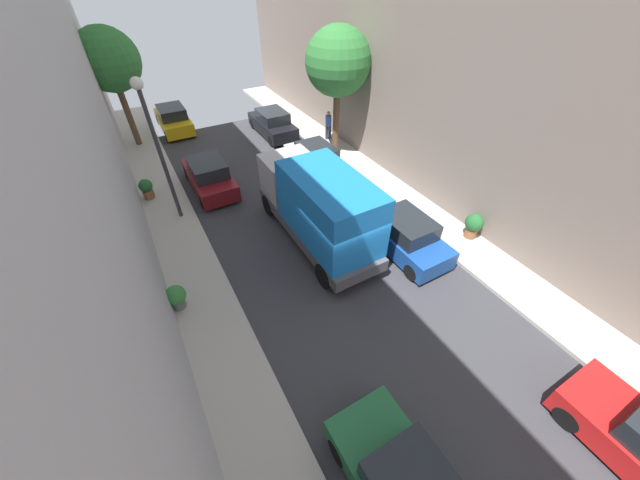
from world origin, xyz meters
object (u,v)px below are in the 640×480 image
potted_plant_1 (176,297)px  parked_car_left_2 (209,176)px  pedestrian (328,124)px  delivery_truck (318,206)px  potted_plant_2 (147,188)px  parked_car_right_2 (403,234)px  potted_plant_0 (474,225)px  street_tree_1 (338,63)px  parked_car_left_3 (173,119)px  parked_car_right_4 (273,124)px  street_tree_0 (108,61)px  lamp_post (154,134)px  parked_car_right_3 (316,160)px

potted_plant_1 → parked_car_left_2: bearing=66.2°
parked_car_left_2 → pedestrian: bearing=13.4°
delivery_truck → potted_plant_2: size_ratio=6.79×
parked_car_right_2 → potted_plant_2: size_ratio=4.32×
potted_plant_0 → street_tree_1: bearing=94.8°
parked_car_left_2 → parked_car_left_3: (0.00, 8.40, 0.00)m
parked_car_left_3 → parked_car_left_2: bearing=-90.0°
delivery_truck → potted_plant_2: 8.77m
parked_car_right_2 → parked_car_right_4: bearing=90.0°
pedestrian → parked_car_right_4: bearing=135.3°
parked_car_right_4 → parked_car_left_3: bearing=144.1°
parked_car_left_3 → potted_plant_2: 8.47m
parked_car_right_4 → street_tree_0: 9.22m
parked_car_left_2 → potted_plant_1: size_ratio=4.63×
delivery_truck → pedestrian: size_ratio=3.84×
potted_plant_1 → lamp_post: lamp_post is taller
parked_car_right_2 → potted_plant_0: bearing=-19.5°
pedestrian → street_tree_0: (-10.50, 5.12, 3.72)m
parked_car_left_3 → street_tree_0: 4.96m
lamp_post → parked_car_left_3: bearing=79.4°
parked_car_right_3 → potted_plant_2: 8.43m
parked_car_left_2 → pedestrian: 8.25m
parked_car_left_2 → potted_plant_1: bearing=-113.8°
street_tree_1 → lamp_post: (-9.36, -1.93, -0.97)m
parked_car_left_2 → delivery_truck: (2.70, -6.24, 1.07)m
parked_car_right_2 → potted_plant_1: bearing=171.5°
pedestrian → potted_plant_0: bearing=-88.8°
delivery_truck → street_tree_1: 8.56m
potted_plant_1 → potted_plant_0: bearing=-11.4°
parked_car_right_3 → pedestrian: bearing=49.6°
potted_plant_0 → lamp_post: (-10.15, 7.47, 3.20)m
potted_plant_0 → parked_car_right_2: bearing=160.5°
parked_car_left_3 → lamp_post: lamp_post is taller
parked_car_right_2 → street_tree_0: bearing=117.3°
street_tree_1 → potted_plant_0: size_ratio=5.96×
street_tree_0 → street_tree_1: (9.93, -6.88, 0.15)m
lamp_post → parked_car_right_4: bearing=40.7°
potted_plant_2 → potted_plant_1: bearing=-91.6°
parked_car_right_3 → potted_plant_1: parked_car_right_3 is taller
street_tree_0 → potted_plant_2: size_ratio=6.48×
potted_plant_2 → street_tree_1: bearing=-1.6°
parked_car_left_3 → street_tree_1: bearing=-47.9°
pedestrian → potted_plant_1: 14.23m
lamp_post → pedestrian: bearing=20.4°
parked_car_left_2 → parked_car_right_4: 7.03m
parked_car_right_2 → street_tree_0: street_tree_0 is taller
parked_car_left_2 → potted_plant_0: parked_car_left_2 is taller
parked_car_left_2 → parked_car_left_3: size_ratio=1.00×
parked_car_left_2 → street_tree_0: 8.49m
parked_car_left_3 → potted_plant_1: 15.69m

